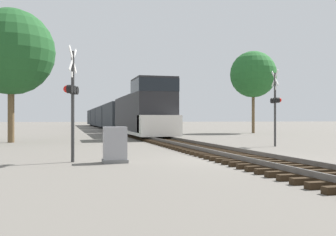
{
  "coord_description": "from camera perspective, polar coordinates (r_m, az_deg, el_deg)",
  "views": [
    {
      "loc": [
        -6.41,
        -13.88,
        1.55
      ],
      "look_at": [
        -0.6,
        8.56,
        1.61
      ],
      "focal_mm": 42.0,
      "sensor_mm": 36.0,
      "label": 1
    }
  ],
  "objects": [
    {
      "name": "ground_plane",
      "position": [
        15.37,
        10.27,
        -5.93
      ],
      "size": [
        400.0,
        400.0,
        0.0
      ],
      "primitive_type": "plane",
      "color": "#666059"
    },
    {
      "name": "rail_track_bed",
      "position": [
        15.35,
        10.27,
        -5.43
      ],
      "size": [
        2.6,
        160.0,
        0.31
      ],
      "color": "black",
      "rests_on": "ground"
    },
    {
      "name": "freight_train",
      "position": [
        62.39,
        -8.61,
        0.19
      ],
      "size": [
        3.0,
        73.88,
        4.64
      ],
      "color": "#232326",
      "rests_on": "ground"
    },
    {
      "name": "crossing_signal_near",
      "position": [
        14.55,
        -13.77,
        3.42
      ],
      "size": [
        0.56,
        1.01,
        4.15
      ],
      "rotation": [
        0.0,
        0.0,
        -1.87
      ],
      "color": "#333333",
      "rests_on": "ground"
    },
    {
      "name": "crossing_signal_far",
      "position": [
        22.98,
        15.34,
        2.19
      ],
      "size": [
        0.43,
        1.01,
        4.31
      ],
      "rotation": [
        0.0,
        0.0,
        1.44
      ],
      "color": "#333333",
      "rests_on": "ground"
    },
    {
      "name": "relay_cabinet",
      "position": [
        14.09,
        -7.71,
        -3.9
      ],
      "size": [
        0.88,
        0.71,
        1.27
      ],
      "color": "slate",
      "rests_on": "ground"
    },
    {
      "name": "tree_far_right",
      "position": [
        28.14,
        -21.81,
        8.89
      ],
      "size": [
        5.66,
        5.66,
        8.8
      ],
      "color": "brown",
      "rests_on": "ground"
    },
    {
      "name": "tree_mid_background",
      "position": [
        44.31,
        12.26,
        6.2
      ],
      "size": [
        5.08,
        5.08,
        8.99
      ],
      "color": "brown",
      "rests_on": "ground"
    }
  ]
}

